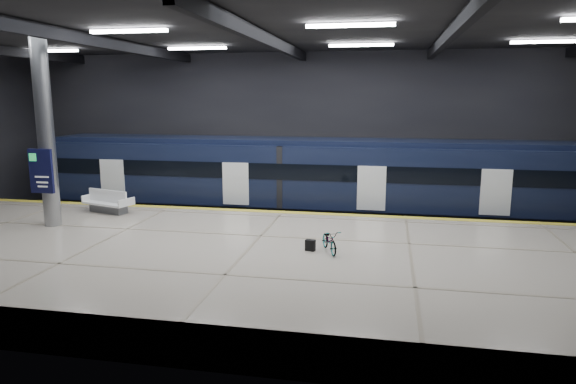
# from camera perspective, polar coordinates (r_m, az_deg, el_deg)

# --- Properties ---
(ground) EXTENTS (30.00, 30.00, 0.00)m
(ground) POSITION_cam_1_polar(r_m,az_deg,el_deg) (19.04, -2.28, -7.29)
(ground) COLOR black
(ground) RESTS_ON ground
(room_shell) EXTENTS (30.10, 16.10, 8.05)m
(room_shell) POSITION_cam_1_polar(r_m,az_deg,el_deg) (18.13, -2.42, 10.19)
(room_shell) COLOR black
(room_shell) RESTS_ON ground
(platform) EXTENTS (30.00, 11.00, 1.10)m
(platform) POSITION_cam_1_polar(r_m,az_deg,el_deg) (16.57, -4.29, -8.07)
(platform) COLOR #B5AA99
(platform) RESTS_ON ground
(safety_strip) EXTENTS (30.00, 0.40, 0.01)m
(safety_strip) POSITION_cam_1_polar(r_m,az_deg,el_deg) (21.34, -0.61, -2.24)
(safety_strip) COLOR gold
(safety_strip) RESTS_ON platform
(rails) EXTENTS (30.00, 1.52, 0.16)m
(rails) POSITION_cam_1_polar(r_m,az_deg,el_deg) (24.21, 0.71, -3.19)
(rails) COLOR gray
(rails) RESTS_ON ground
(train) EXTENTS (29.40, 2.84, 3.79)m
(train) POSITION_cam_1_polar(r_m,az_deg,el_deg) (23.51, 6.44, 1.26)
(train) COLOR black
(train) RESTS_ON ground
(bench) EXTENTS (2.31, 1.48, 0.95)m
(bench) POSITION_cam_1_polar(r_m,az_deg,el_deg) (22.51, -19.34, -1.32)
(bench) COLOR #595B60
(bench) RESTS_ON platform
(bicycle) EXTENTS (0.97, 1.44, 0.72)m
(bicycle) POSITION_cam_1_polar(r_m,az_deg,el_deg) (15.96, 4.64, -5.40)
(bicycle) COLOR #99999E
(bicycle) RESTS_ON platform
(pannier_bag) EXTENTS (0.33, 0.24, 0.35)m
(pannier_bag) POSITION_cam_1_polar(r_m,az_deg,el_deg) (16.08, 2.50, -5.93)
(pannier_bag) COLOR black
(pannier_bag) RESTS_ON platform
(info_column) EXTENTS (0.90, 0.78, 6.90)m
(info_column) POSITION_cam_1_polar(r_m,az_deg,el_deg) (20.65, -25.36, 5.74)
(info_column) COLOR #9EA0A5
(info_column) RESTS_ON platform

